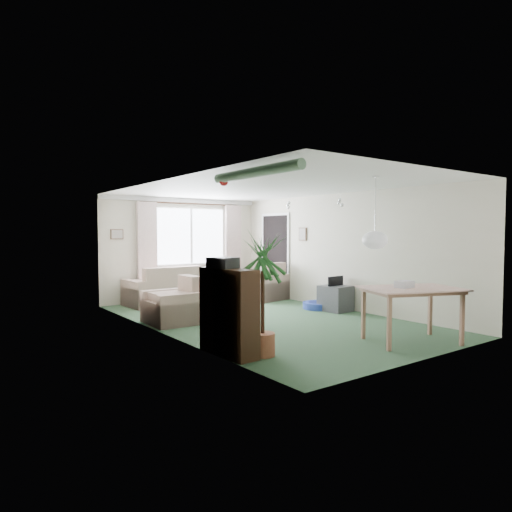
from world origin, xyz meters
TOP-DOWN VIEW (x-y plane):
  - ground at (0.00, 0.00)m, footprint 6.50×6.50m
  - window at (0.20, 3.23)m, footprint 1.80×0.03m
  - curtain_rod at (0.20, 3.15)m, footprint 2.60×0.03m
  - curtain_left at (-0.95, 3.13)m, footprint 0.45×0.08m
  - curtain_right at (1.35, 3.13)m, footprint 0.45×0.08m
  - radiator at (0.20, 3.19)m, footprint 1.20×0.10m
  - doorway at (1.99, 2.20)m, footprint 0.03×0.95m
  - pendant_lamp at (0.20, -2.30)m, footprint 0.36×0.36m
  - tinsel_garland at (-1.92, -2.30)m, footprint 1.60×1.60m
  - bauble_cluster_a at (1.30, 0.90)m, footprint 0.20×0.20m
  - bauble_cluster_b at (1.60, -0.30)m, footprint 0.20×0.20m
  - wall_picture_back at (-1.60, 3.23)m, footprint 0.28×0.03m
  - wall_picture_right at (1.98, 1.20)m, footprint 0.03×0.24m
  - sofa at (-0.70, 2.75)m, footprint 1.74×0.99m
  - armchair_corner at (1.48, 2.05)m, footprint 1.14×1.10m
  - armchair_left at (-1.50, 0.72)m, footprint 0.88×0.93m
  - coffee_table at (0.87, 2.75)m, footprint 1.12×0.84m
  - photo_frame at (0.80, 2.80)m, footprint 0.12×0.04m
  - bookshelf at (-1.84, -1.61)m, footprint 0.35×0.94m
  - hifi_box at (-1.87, -1.53)m, footprint 0.36×0.41m
  - houseplant at (-1.51, -1.91)m, footprint 0.74×0.74m
  - dining_table at (0.66, -2.60)m, footprint 1.46×1.23m
  - gift_box at (0.57, -2.54)m, footprint 0.26×0.19m
  - tv_cube at (1.70, -0.10)m, footprint 0.55×0.60m
  - pet_bed at (1.62, 0.29)m, footprint 0.74×0.74m

SIDE VIEW (x-z plane):
  - ground at x=0.00m, z-range 0.00..0.00m
  - pet_bed at x=1.62m, z-range 0.00..0.14m
  - coffee_table at x=0.87m, z-range 0.00..0.45m
  - tv_cube at x=1.70m, z-range 0.00..0.51m
  - dining_table at x=0.66m, z-range 0.00..0.77m
  - radiator at x=0.20m, z-range 0.12..0.68m
  - armchair_left at x=-1.50m, z-range 0.00..0.82m
  - sofa at x=-0.70m, z-range 0.00..0.85m
  - armchair_corner at x=1.48m, z-range 0.00..0.89m
  - photo_frame at x=0.80m, z-range 0.45..0.61m
  - bookshelf at x=-1.84m, z-range 0.00..1.13m
  - houseplant at x=-1.51m, z-range 0.00..1.60m
  - gift_box at x=0.57m, z-range 0.77..0.89m
  - doorway at x=1.99m, z-range 0.00..2.00m
  - hifi_box at x=-1.87m, z-range 1.13..1.27m
  - curtain_left at x=-0.95m, z-range 0.27..2.27m
  - curtain_right at x=1.35m, z-range 0.27..2.27m
  - pendant_lamp at x=0.20m, z-range 1.30..1.66m
  - window at x=0.20m, z-range 0.85..2.15m
  - wall_picture_back at x=-1.60m, z-range 1.44..1.66m
  - wall_picture_right at x=1.98m, z-range 1.40..1.70m
  - bauble_cluster_a at x=1.30m, z-range 2.12..2.32m
  - bauble_cluster_b at x=1.60m, z-range 2.12..2.32m
  - curtain_rod at x=0.20m, z-range 2.25..2.29m
  - tinsel_garland at x=-1.92m, z-range 2.22..2.34m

